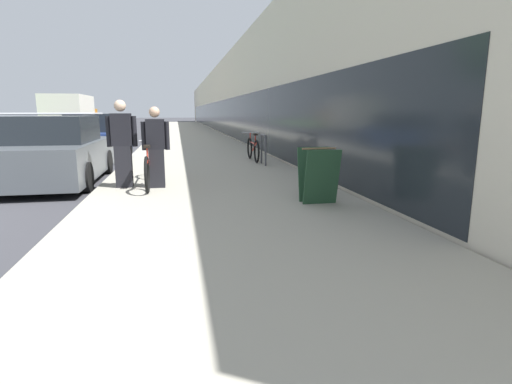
# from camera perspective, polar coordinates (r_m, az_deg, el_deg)

# --- Properties ---
(sidewalk_slab) EXTENTS (4.64, 70.00, 0.11)m
(sidewalk_slab) POSITION_cam_1_polar(r_m,az_deg,el_deg) (27.22, -9.66, 8.02)
(sidewalk_slab) COLOR #A39E8E
(sidewalk_slab) RESTS_ON ground
(storefront_facade) EXTENTS (10.01, 70.00, 5.00)m
(storefront_facade) POSITION_cam_1_polar(r_m,az_deg,el_deg) (36.10, 1.88, 12.83)
(storefront_facade) COLOR beige
(storefront_facade) RESTS_ON ground
(tandem_bicycle) EXTENTS (0.52, 2.46, 0.86)m
(tandem_bicycle) POSITION_cam_1_polar(r_m,az_deg,el_deg) (8.37, -14.90, 3.50)
(tandem_bicycle) COLOR black
(tandem_bicycle) RESTS_ON sidewalk_slab
(person_rider) EXTENTS (0.53, 0.21, 1.56)m
(person_rider) POSITION_cam_1_polar(r_m,az_deg,el_deg) (8.01, -14.09, 6.20)
(person_rider) COLOR black
(person_rider) RESTS_ON sidewalk_slab
(person_bystander) EXTENTS (0.57, 0.22, 1.68)m
(person_bystander) POSITION_cam_1_polar(r_m,az_deg,el_deg) (8.22, -18.55, 6.52)
(person_bystander) COLOR black
(person_bystander) RESTS_ON sidewalk_slab
(bike_rack_hoop) EXTENTS (0.05, 0.60, 0.84)m
(bike_rack_hoop) POSITION_cam_1_polar(r_m,az_deg,el_deg) (11.22, 1.08, 6.54)
(bike_rack_hoop) COLOR #4C4C51
(bike_rack_hoop) RESTS_ON sidewalk_slab
(cruiser_bike_nearest) EXTENTS (0.52, 1.80, 0.85)m
(cruiser_bike_nearest) POSITION_cam_1_polar(r_m,az_deg,el_deg) (12.15, -0.42, 6.18)
(cruiser_bike_nearest) COLOR black
(cruiser_bike_nearest) RESTS_ON sidewalk_slab
(sandwich_board_sign) EXTENTS (0.56, 0.56, 0.90)m
(sandwich_board_sign) POSITION_cam_1_polar(r_m,az_deg,el_deg) (6.55, 8.87, 2.39)
(sandwich_board_sign) COLOR #23472D
(sandwich_board_sign) RESTS_ON sidewalk_slab
(parked_sedan_curbside) EXTENTS (1.96, 4.18, 1.54)m
(parked_sedan_curbside) POSITION_cam_1_polar(r_m,az_deg,el_deg) (9.91, -26.78, 5.02)
(parked_sedan_curbside) COLOR #4C5156
(parked_sedan_curbside) RESTS_ON ground
(vintage_roadster_curbside) EXTENTS (1.97, 4.11, 1.51)m
(vintage_roadster_curbside) POSITION_cam_1_polar(r_m,az_deg,el_deg) (14.90, -21.72, 7.19)
(vintage_roadster_curbside) COLOR navy
(vintage_roadster_curbside) RESTS_ON ground
(moving_truck) EXTENTS (2.49, 6.03, 2.64)m
(moving_truck) POSITION_cam_1_polar(r_m,az_deg,el_deg) (29.77, -24.93, 9.90)
(moving_truck) COLOR orange
(moving_truck) RESTS_ON ground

